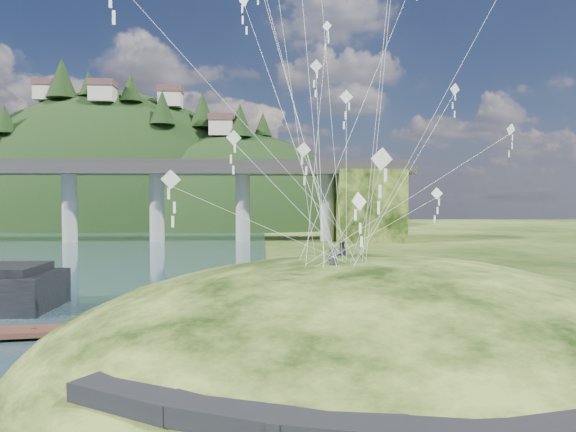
{
  "coord_description": "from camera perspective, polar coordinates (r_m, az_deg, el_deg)",
  "views": [
    {
      "loc": [
        2.49,
        -23.72,
        8.09
      ],
      "look_at": [
        4.0,
        6.0,
        7.0
      ],
      "focal_mm": 32.0,
      "sensor_mm": 36.0,
      "label": 1
    }
  ],
  "objects": [
    {
      "name": "ground",
      "position": [
        25.19,
        -8.8,
        -16.66
      ],
      "size": [
        320.0,
        320.0,
        0.0
      ],
      "primitive_type": "plane",
      "color": "black",
      "rests_on": "ground"
    },
    {
      "name": "grass_hill",
      "position": [
        28.0,
        9.07,
        -17.96
      ],
      "size": [
        36.0,
        32.0,
        13.0
      ],
      "color": "black",
      "rests_on": "ground"
    },
    {
      "name": "footpath",
      "position": [
        16.0,
        16.43,
        -20.03
      ],
      "size": [
        22.29,
        5.84,
        0.83
      ],
      "color": "black",
      "rests_on": "ground"
    },
    {
      "name": "bridge",
      "position": [
        98.17,
        -20.08,
        2.91
      ],
      "size": [
        160.0,
        11.0,
        15.0
      ],
      "color": "#2D2B2B",
      "rests_on": "ground"
    },
    {
      "name": "far_ridge",
      "position": [
        153.78,
        -20.37,
        -3.83
      ],
      "size": [
        153.0,
        70.0,
        94.5
      ],
      "color": "black",
      "rests_on": "ground"
    },
    {
      "name": "wooden_dock",
      "position": [
        32.84,
        -21.85,
        -11.61
      ],
      "size": [
        12.66,
        3.55,
        0.89
      ],
      "color": "#3D2019",
      "rests_on": "ground"
    },
    {
      "name": "kite_flyers",
      "position": [
        26.61,
        5.61,
        -2.87
      ],
      "size": [
        1.79,
        4.27,
        1.79
      ],
      "color": "#262B33",
      "rests_on": "ground"
    },
    {
      "name": "kite_swarm",
      "position": [
        26.83,
        4.78,
        19.53
      ],
      "size": [
        21.29,
        17.88,
        19.11
      ],
      "color": "white",
      "rests_on": "ground"
    }
  ]
}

